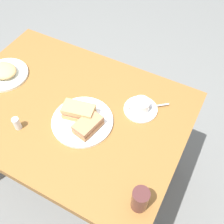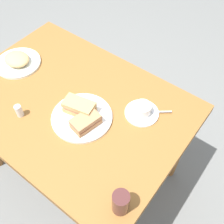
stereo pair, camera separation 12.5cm
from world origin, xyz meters
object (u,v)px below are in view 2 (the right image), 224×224
object	(u,v)px
spoon	(158,112)
salt_shaker	(19,111)
dining_table	(73,111)
side_plate	(18,63)
drinking_glass	(121,202)
coffee_cup	(142,109)
sandwich_plate	(82,117)
sandwich_back	(86,122)
coffee_saucer	(142,113)
sandwich_front	(79,107)

from	to	relation	value
spoon	salt_shaker	distance (m)	0.65
salt_shaker	dining_table	bearing A→B (deg)	56.61
dining_table	side_plate	size ratio (longest dim) A/B	4.67
dining_table	drinking_glass	distance (m)	0.58
coffee_cup	spoon	xyz separation A→B (m)	(0.06, 0.05, -0.03)
sandwich_plate	coffee_cup	xyz separation A→B (m)	(0.21, 0.19, 0.03)
salt_shaker	spoon	bearing A→B (deg)	38.29
dining_table	coffee_cup	size ratio (longest dim) A/B	12.62
sandwich_back	coffee_saucer	world-z (taller)	sandwich_back
sandwich_front	sandwich_back	size ratio (longest dim) A/B	1.11
sandwich_plate	coffee_saucer	xyz separation A→B (m)	(0.21, 0.19, -0.00)
coffee_cup	dining_table	bearing A→B (deg)	-154.76
dining_table	salt_shaker	distance (m)	0.27
spoon	sandwich_front	bearing A→B (deg)	-142.79
dining_table	coffee_cup	distance (m)	0.37
sandwich_plate	coffee_cup	distance (m)	0.28
dining_table	coffee_saucer	distance (m)	0.36
drinking_glass	sandwich_plate	bearing A→B (deg)	149.82
dining_table	spoon	size ratio (longest dim) A/B	13.59
coffee_saucer	sandwich_back	bearing A→B (deg)	-126.45
sandwich_plate	sandwich_back	world-z (taller)	sandwich_back
sandwich_back	salt_shaker	xyz separation A→B (m)	(-0.29, -0.14, -0.01)
salt_shaker	sandwich_plate	bearing A→B (deg)	33.88
coffee_saucer	salt_shaker	world-z (taller)	salt_shaker
sandwich_back	drinking_glass	world-z (taller)	drinking_glass
sandwich_front	side_plate	distance (m)	0.50
sandwich_plate	sandwich_front	distance (m)	0.05
spoon	side_plate	bearing A→B (deg)	-167.61
coffee_saucer	side_plate	bearing A→B (deg)	-170.23
coffee_saucer	drinking_glass	xyz separation A→B (m)	(0.18, -0.42, 0.05)
dining_table	sandwich_plate	world-z (taller)	sandwich_plate
dining_table	drinking_glass	xyz separation A→B (m)	(0.50, -0.27, 0.13)
dining_table	spoon	xyz separation A→B (m)	(0.37, 0.20, 0.09)
dining_table	sandwich_back	size ratio (longest dim) A/B	8.05
coffee_cup	spoon	world-z (taller)	coffee_cup
coffee_cup	salt_shaker	distance (m)	0.57
sandwich_front	coffee_saucer	size ratio (longest dim) A/B	0.98
spoon	side_plate	distance (m)	0.81
spoon	sandwich_plate	bearing A→B (deg)	-138.11
sandwich_back	spoon	world-z (taller)	sandwich_back
dining_table	salt_shaker	size ratio (longest dim) A/B	17.62
spoon	salt_shaker	xyz separation A→B (m)	(-0.51, -0.40, 0.02)
salt_shaker	drinking_glass	distance (m)	0.64
sandwich_plate	spoon	distance (m)	0.36
sandwich_back	coffee_saucer	bearing A→B (deg)	53.55
sandwich_plate	drinking_glass	size ratio (longest dim) A/B	2.41
side_plate	drinking_glass	world-z (taller)	drinking_glass
coffee_saucer	spoon	bearing A→B (deg)	39.05
sandwich_back	coffee_saucer	xyz separation A→B (m)	(0.16, 0.22, -0.04)
dining_table	sandwich_back	bearing A→B (deg)	-23.58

